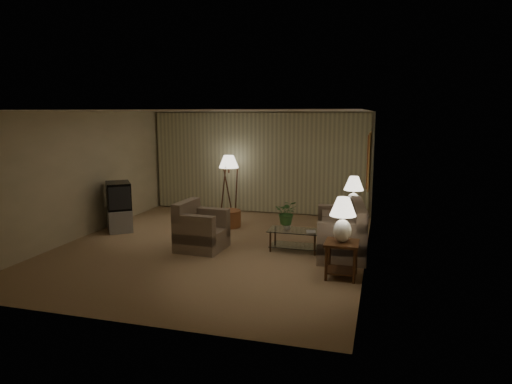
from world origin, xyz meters
TOP-DOWN VIEW (x-y plane):
  - ground at (0.00, 0.00)m, footprint 7.00×7.00m
  - room_shell at (0.02, 1.51)m, footprint 6.04×7.02m
  - sofa at (2.50, 0.28)m, footprint 1.95×1.30m
  - armchair at (-0.15, -0.22)m, footprint 0.99×0.95m
  - side_table_near at (2.65, -1.07)m, footprint 0.54×0.54m
  - side_table_far at (2.65, 1.53)m, footprint 0.46×0.39m
  - table_lamp_near at (2.65, -1.07)m, footprint 0.43×0.43m
  - table_lamp_far at (2.65, 1.53)m, footprint 0.42×0.42m
  - coffee_table at (1.63, 0.18)m, footprint 1.00×0.55m
  - tv_cabinet at (-2.55, 0.68)m, footprint 1.30×1.29m
  - crt_tv at (-2.55, 0.68)m, footprint 1.20×1.19m
  - floor_lamp at (-0.62, 2.81)m, footprint 0.51×0.51m
  - ottoman at (-0.24, 1.65)m, footprint 0.77×0.77m
  - vase at (1.48, 0.18)m, footprint 0.19×0.19m
  - flowers at (1.48, 0.18)m, footprint 0.47×0.42m
  - book at (1.88, 0.08)m, footprint 0.22×0.27m

SIDE VIEW (x-z plane):
  - ground at x=0.00m, z-range 0.00..0.00m
  - ottoman at x=-0.24m, z-range 0.00..0.39m
  - tv_cabinet at x=-2.55m, z-range 0.00..0.50m
  - coffee_table at x=1.63m, z-range 0.07..0.48m
  - armchair at x=-0.15m, z-range 0.00..0.75m
  - sofa at x=2.50m, z-range 0.00..0.77m
  - side_table_far at x=2.65m, z-range 0.09..0.69m
  - side_table_near at x=2.65m, z-range 0.11..0.71m
  - book at x=1.88m, z-range 0.41..0.43m
  - vase at x=1.48m, z-range 0.42..0.58m
  - crt_tv at x=-2.55m, z-range 0.50..1.11m
  - flowers at x=1.48m, z-range 0.58..1.07m
  - floor_lamp at x=-0.62m, z-range 0.04..1.62m
  - table_lamp_far at x=2.65m, z-range 0.67..1.39m
  - table_lamp_near at x=2.65m, z-range 0.67..1.40m
  - room_shell at x=0.02m, z-range 0.39..3.11m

